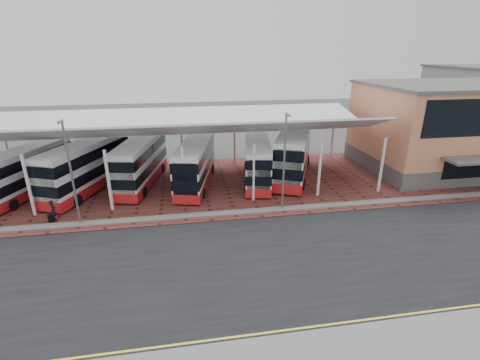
# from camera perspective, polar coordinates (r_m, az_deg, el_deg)

# --- Properties ---
(ground) EXTENTS (140.00, 140.00, 0.00)m
(ground) POSITION_cam_1_polar(r_m,az_deg,el_deg) (23.67, 6.45, -11.65)
(ground) COLOR #434541
(road) EXTENTS (120.00, 14.00, 0.02)m
(road) POSITION_cam_1_polar(r_m,az_deg,el_deg) (22.87, 7.14, -12.95)
(road) COLOR black
(road) RESTS_ON ground
(forecourt) EXTENTS (72.00, 16.00, 0.06)m
(forecourt) POSITION_cam_1_polar(r_m,az_deg,el_deg) (35.40, 3.90, -0.13)
(forecourt) COLOR brown
(forecourt) RESTS_ON ground
(north_kerb) EXTENTS (120.00, 0.80, 0.14)m
(north_kerb) POSITION_cam_1_polar(r_m,az_deg,el_deg) (28.88, 3.13, -5.05)
(north_kerb) COLOR slate
(north_kerb) RESTS_ON ground
(yellow_line_near) EXTENTS (120.00, 0.12, 0.01)m
(yellow_line_near) POSITION_cam_1_polar(r_m,az_deg,el_deg) (18.47, 12.81, -22.99)
(yellow_line_near) COLOR yellow
(yellow_line_near) RESTS_ON road
(yellow_line_far) EXTENTS (120.00, 0.12, 0.01)m
(yellow_line_far) POSITION_cam_1_polar(r_m,az_deg,el_deg) (18.67, 12.45, -22.38)
(yellow_line_far) COLOR yellow
(yellow_line_far) RESTS_ON road
(canopy) EXTENTS (37.00, 11.63, 7.07)m
(canopy) POSITION_cam_1_polar(r_m,az_deg,el_deg) (33.76, -9.73, 8.80)
(canopy) COLOR white
(canopy) RESTS_ON ground
(terminal) EXTENTS (18.40, 14.40, 9.25)m
(terminal) POSITION_cam_1_polar(r_m,az_deg,el_deg) (44.61, 31.27, 7.49)
(terminal) COLOR #53524F
(terminal) RESTS_ON ground
(lamp_west) EXTENTS (0.16, 0.90, 8.07)m
(lamp_west) POSITION_cam_1_polar(r_m,az_deg,el_deg) (27.93, -26.02, 1.36)
(lamp_west) COLOR slate
(lamp_west) RESTS_ON ground
(lamp_east) EXTENTS (0.16, 0.90, 8.07)m
(lamp_east) POSITION_cam_1_polar(r_m,az_deg,el_deg) (27.85, 7.29, 3.31)
(lamp_east) COLOR slate
(lamp_east) RESTS_ON ground
(bus_0) EXTENTS (5.77, 10.48, 4.24)m
(bus_0) POSITION_cam_1_polar(r_m,az_deg,el_deg) (36.91, -31.68, 1.12)
(bus_0) COLOR silver
(bus_0) RESTS_ON forecourt
(bus_1) EXTENTS (6.55, 11.22, 4.57)m
(bus_1) POSITION_cam_1_polar(r_m,az_deg,el_deg) (35.35, -23.83, 2.01)
(bus_1) COLOR silver
(bus_1) RESTS_ON forecourt
(bus_2) EXTENTS (4.59, 10.92, 4.39)m
(bus_2) POSITION_cam_1_polar(r_m,az_deg,el_deg) (35.24, -16.00, 2.80)
(bus_2) COLOR silver
(bus_2) RESTS_ON forecourt
(bus_3) EXTENTS (4.59, 10.64, 4.27)m
(bus_3) POSITION_cam_1_polar(r_m,az_deg,el_deg) (33.89, -7.32, 2.64)
(bus_3) COLOR silver
(bus_3) RESTS_ON forecourt
(bus_4) EXTENTS (4.13, 10.31, 4.14)m
(bus_4) POSITION_cam_1_polar(r_m,az_deg,el_deg) (34.80, 2.84, 3.16)
(bus_4) COLOR silver
(bus_4) RESTS_ON forecourt
(bus_5) EXTENTS (7.17, 11.94, 4.87)m
(bus_5) POSITION_cam_1_polar(r_m,az_deg,el_deg) (36.48, 8.83, 4.37)
(bus_5) COLOR silver
(bus_5) RESTS_ON forecourt
(pedestrian) EXTENTS (0.52, 0.69, 1.70)m
(pedestrian) POSITION_cam_1_polar(r_m,az_deg,el_deg) (30.59, -28.32, -4.43)
(pedestrian) COLOR black
(pedestrian) RESTS_ON forecourt
(suitcase) EXTENTS (0.35, 0.25, 0.60)m
(suitcase) POSITION_cam_1_polar(r_m,az_deg,el_deg) (30.72, -28.62, -5.51)
(suitcase) COLOR black
(suitcase) RESTS_ON forecourt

